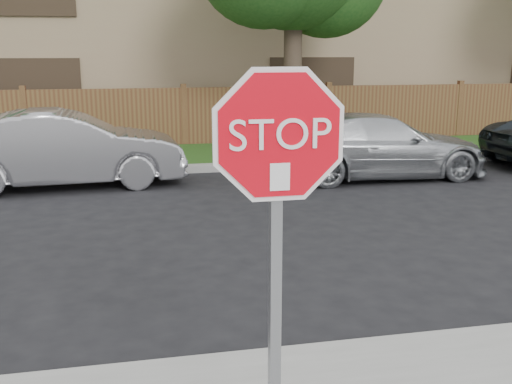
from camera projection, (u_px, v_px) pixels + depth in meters
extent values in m
plane|color=black|center=(305.00, 354.00, 5.22)|extent=(90.00, 90.00, 0.00)
cube|color=gray|center=(199.00, 168.00, 12.96)|extent=(70.00, 0.30, 0.15)
cube|color=#1E4714|center=(191.00, 156.00, 14.53)|extent=(70.00, 3.00, 0.12)
cube|color=#58321F|center=(184.00, 118.00, 15.88)|extent=(70.00, 0.12, 1.60)
cube|color=#9D8261|center=(168.00, 37.00, 20.70)|extent=(34.00, 8.00, 6.00)
cylinder|color=#382B21|center=(293.00, 76.00, 14.49)|extent=(0.44, 0.44, 3.92)
cube|color=gray|center=(275.00, 289.00, 3.44)|extent=(0.06, 0.06, 2.30)
cylinder|color=white|center=(279.00, 135.00, 3.17)|extent=(1.01, 0.02, 1.01)
cylinder|color=red|center=(280.00, 136.00, 3.16)|extent=(0.93, 0.02, 0.93)
cube|color=white|center=(280.00, 177.00, 3.19)|extent=(0.11, 0.00, 0.15)
imported|color=#A9A9AD|center=(65.00, 149.00, 11.42)|extent=(4.55, 1.84, 1.47)
imported|color=#B8BBC0|center=(377.00, 146.00, 12.28)|extent=(4.56, 1.89, 1.32)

